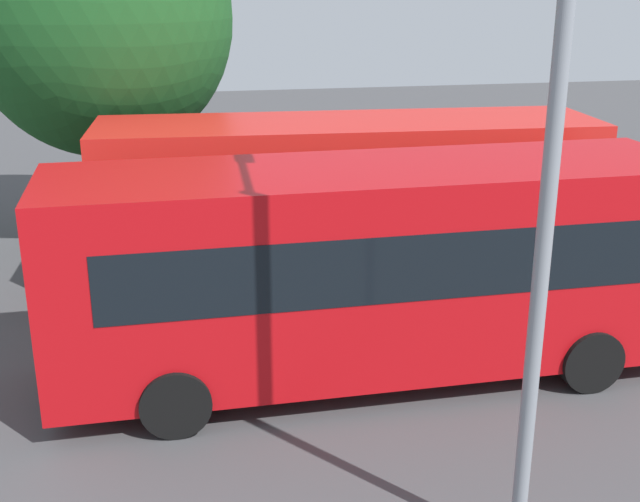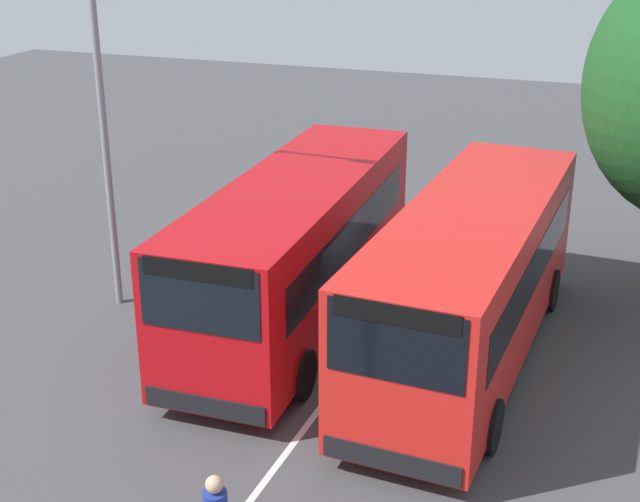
{
  "view_description": "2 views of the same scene",
  "coord_description": "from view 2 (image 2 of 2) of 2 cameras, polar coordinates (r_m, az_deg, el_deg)",
  "views": [
    {
      "loc": [
        -3.7,
        -12.59,
        5.8
      ],
      "look_at": [
        -1.44,
        -1.17,
        1.82
      ],
      "focal_mm": 45.72,
      "sensor_mm": 36.0,
      "label": 1
    },
    {
      "loc": [
        15.55,
        4.52,
        8.63
      ],
      "look_at": [
        -0.98,
        -1.34,
        1.61
      ],
      "focal_mm": 49.71,
      "sensor_mm": 36.0,
      "label": 2
    }
  ],
  "objects": [
    {
      "name": "ground_plane",
      "position": [
        18.35,
        2.93,
        -6.28
      ],
      "size": [
        60.58,
        60.58,
        0.0
      ],
      "primitive_type": "plane",
      "color": "#424244"
    },
    {
      "name": "bus_far_left",
      "position": [
        18.76,
        -1.48,
        0.34
      ],
      "size": [
        9.38,
        2.69,
        3.23
      ],
      "rotation": [
        0.0,
        0.0,
        0.01
      ],
      "color": "#B70C11",
      "rests_on": "ground"
    },
    {
      "name": "bus_center_left",
      "position": [
        17.41,
        9.63,
        -1.73
      ],
      "size": [
        9.48,
        3.02,
        3.23
      ],
      "rotation": [
        0.0,
        0.0,
        -0.06
      ],
      "color": "red",
      "rests_on": "ground"
    },
    {
      "name": "street_lamp",
      "position": [
        19.33,
        -13.23,
        8.38
      ],
      "size": [
        0.29,
        2.46,
        7.5
      ],
      "rotation": [
        0.0,
        0.0,
        1.53
      ],
      "color": "gray",
      "rests_on": "ground"
    },
    {
      "name": "lane_stripe_outer_left",
      "position": [
        18.35,
        2.93,
        -6.27
      ],
      "size": [
        11.43,
        0.62,
        0.01
      ],
      "primitive_type": "cube",
      "rotation": [
        0.0,
        0.0,
        -0.04
      ],
      "color": "silver",
      "rests_on": "ground"
    }
  ]
}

